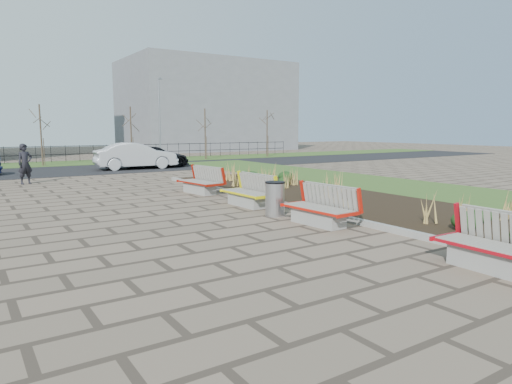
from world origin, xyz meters
TOP-DOWN VIEW (x-y plane):
  - ground at (0.00, 0.00)m, footprint 120.00×120.00m
  - planting_bed at (6.25, 5.00)m, footprint 4.50×18.00m
  - planting_curb at (3.92, 5.00)m, footprint 0.16×18.00m
  - grass_verge_near at (11.00, 5.00)m, footprint 5.00×38.00m
  - grass_verge_far at (0.00, 28.00)m, footprint 80.00×5.00m
  - road at (0.00, 22.00)m, footprint 80.00×7.00m
  - bench_a at (3.00, -2.26)m, footprint 0.95×2.12m
  - bench_b at (3.00, 2.38)m, footprint 1.03×2.15m
  - bench_c at (3.00, 5.82)m, footprint 0.97×2.13m
  - bench_d at (3.00, 9.26)m, footprint 1.15×2.19m
  - litter_bin at (2.79, 3.99)m, footprint 0.55×0.55m
  - pedestrian at (-2.18, 16.20)m, footprint 0.77×0.64m
  - car_silver at (4.44, 20.91)m, footprint 4.95×2.00m
  - car_black at (5.81, 21.51)m, footprint 4.56×1.86m
  - tree_c at (0.00, 26.50)m, footprint 1.40×1.40m
  - tree_d at (6.00, 26.50)m, footprint 1.40×1.40m
  - tree_e at (12.00, 26.50)m, footprint 1.40×1.40m
  - tree_f at (18.00, 26.50)m, footprint 1.40×1.40m
  - lamp_east at (8.00, 26.00)m, footprint 0.24×0.60m
  - railing_fence at (0.00, 29.50)m, footprint 44.00×0.10m
  - building_grey at (20.00, 42.00)m, footprint 18.00×12.00m

SIDE VIEW (x-z plane):
  - ground at x=0.00m, z-range 0.00..0.00m
  - road at x=0.00m, z-range 0.00..0.02m
  - grass_verge_near at x=11.00m, z-range 0.00..0.04m
  - grass_verge_far at x=0.00m, z-range 0.00..0.04m
  - planting_bed at x=6.25m, z-range 0.00..0.10m
  - planting_curb at x=3.92m, z-range 0.00..0.15m
  - litter_bin at x=2.79m, z-range 0.00..0.96m
  - bench_a at x=3.00m, z-range 0.00..1.00m
  - bench_b at x=3.00m, z-range 0.00..1.00m
  - bench_c at x=3.00m, z-range 0.00..1.00m
  - bench_d at x=3.00m, z-range 0.00..1.00m
  - railing_fence at x=0.00m, z-range 0.04..1.24m
  - car_black at x=5.81m, z-range 0.02..1.34m
  - car_silver at x=4.44m, z-range 0.02..1.62m
  - pedestrian at x=-2.18m, z-range 0.00..1.81m
  - tree_c at x=0.00m, z-range 0.04..4.04m
  - tree_d at x=6.00m, z-range 0.04..4.04m
  - tree_e at x=12.00m, z-range 0.04..4.04m
  - tree_f at x=18.00m, z-range 0.04..4.04m
  - lamp_east at x=8.00m, z-range 0.04..6.04m
  - building_grey at x=20.00m, z-range 0.00..10.00m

